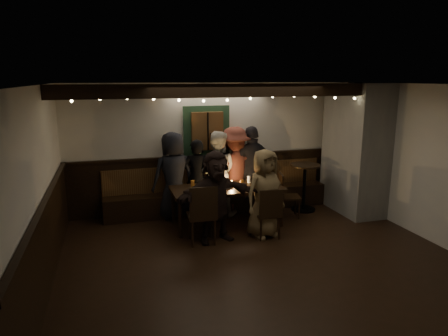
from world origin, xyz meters
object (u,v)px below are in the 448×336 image
object	(u,v)px
person_g	(264,193)
person_c	(217,173)
dining_table	(227,191)
high_top	(304,181)
person_d	(235,170)
chair_near_left	(203,212)
person_f	(216,197)
person_a	(173,175)
chair_end	(285,193)
person_e	(252,169)
person_b	(197,178)
chair_near_right	(269,211)

from	to	relation	value
person_g	person_c	bearing A→B (deg)	92.76
dining_table	high_top	bearing A→B (deg)	12.30
person_d	chair_near_left	bearing A→B (deg)	41.69
dining_table	person_f	world-z (taller)	person_f
person_a	person_c	world-z (taller)	person_a
chair_end	person_c	distance (m)	1.40
high_top	person_d	distance (m)	1.46
chair_near_left	person_e	xyz separation A→B (m)	(1.39, 1.45, 0.31)
person_a	person_f	distance (m)	1.44
dining_table	person_g	bearing A→B (deg)	-55.72
chair_end	person_b	size ratio (longest dim) A/B	0.57
chair_near_left	person_g	world-z (taller)	person_g
chair_near_left	high_top	distance (m)	2.67
chair_near_left	chair_end	world-z (taller)	chair_near_left
chair_near_left	chair_near_right	world-z (taller)	chair_near_left
high_top	person_a	size ratio (longest dim) A/B	0.57
person_c	person_f	world-z (taller)	person_c
person_a	person_g	world-z (taller)	person_a
chair_near_right	person_c	xyz separation A→B (m)	(-0.51, 1.47, 0.34)
person_c	person_f	size ratio (longest dim) A/B	1.09
chair_end	person_d	bearing A→B (deg)	142.60
chair_near_left	high_top	world-z (taller)	chair_near_left
person_f	person_g	size ratio (longest dim) A/B	1.01
person_f	high_top	bearing A→B (deg)	16.51
person_f	chair_near_right	bearing A→B (deg)	-19.57
chair_near_left	person_g	xyz separation A→B (m)	(1.10, 0.06, 0.20)
person_e	person_f	bearing A→B (deg)	44.08
person_c	person_d	xyz separation A→B (m)	(0.40, 0.10, 0.03)
person_b	person_d	size ratio (longest dim) A/B	0.88
chair_end	person_g	world-z (taller)	person_g
person_g	person_f	bearing A→B (deg)	161.49
chair_near_left	high_top	bearing A→B (deg)	25.02
chair_end	person_d	distance (m)	1.13
dining_table	chair_near_left	world-z (taller)	chair_near_left
chair_near_left	chair_end	bearing A→B (deg)	24.44
dining_table	chair_near_right	distance (m)	0.97
chair_near_right	dining_table	bearing A→B (deg)	121.33
person_g	dining_table	bearing A→B (deg)	107.40
person_a	person_f	world-z (taller)	person_a
person_a	person_c	xyz separation A→B (m)	(0.86, -0.04, -0.01)
dining_table	person_f	xyz separation A→B (m)	(-0.39, -0.66, 0.11)
chair_near_right	person_a	bearing A→B (deg)	132.08
person_g	chair_near_right	bearing A→B (deg)	-92.93
person_f	person_e	bearing A→B (deg)	41.02
chair_near_right	person_d	bearing A→B (deg)	94.03
high_top	person_f	size ratio (longest dim) A/B	0.63
person_b	person_e	distance (m)	1.17
chair_near_right	chair_end	world-z (taller)	chair_near_right
chair_near_left	person_f	bearing A→B (deg)	18.65
person_c	chair_near_left	bearing A→B (deg)	89.49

